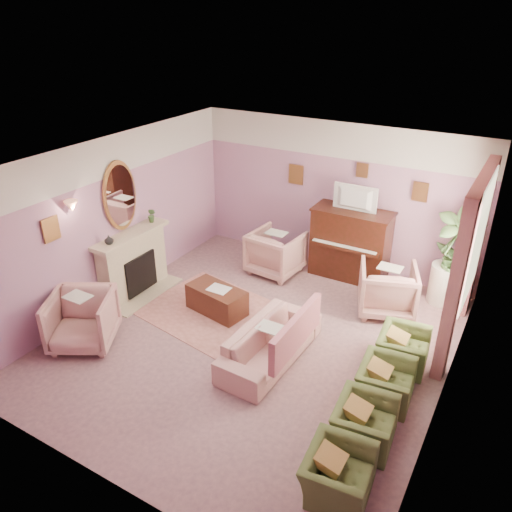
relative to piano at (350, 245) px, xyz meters
The scene contains 48 objects.
floor 2.80m from the piano, 100.57° to the right, with size 5.50×6.00×0.01m, color #896369.
ceiling 3.47m from the piano, 100.57° to the right, with size 5.50×6.00×0.01m, color silver.
wall_back 0.96m from the piano, 147.38° to the left, with size 5.50×0.02×2.80m, color gray.
wall_front 5.75m from the piano, 95.03° to the right, with size 5.50×0.02×2.80m, color gray.
wall_left 4.28m from the piano, 140.49° to the right, with size 0.02×6.00×2.80m, color gray.
wall_right 3.58m from the piano, 49.98° to the right, with size 0.02×6.00×2.80m, color gray.
picture_rail_band 1.92m from the piano, 148.20° to the left, with size 5.50×0.01×0.65m, color silver.
stripe_panel 2.66m from the piano, 31.69° to the right, with size 0.01×3.00×2.15m, color #9EA791.
fireplace_surround 3.96m from the piano, 141.25° to the right, with size 0.30×1.40×1.10m, color #BEB18C.
fireplace_inset 3.89m from the piano, 140.33° to the right, with size 0.18×0.72×0.68m, color black.
fire_ember 3.88m from the piano, 139.95° to the right, with size 0.06×0.54×0.10m, color orange.
mantel_shelf 3.97m from the piano, 140.98° to the right, with size 0.40×1.55×0.07m, color #BEB18C.
hearth 3.86m from the piano, 139.37° to the right, with size 0.55×1.50×0.02m, color #BEB18C.
mirror_frame 4.21m from the piano, 142.22° to the right, with size 0.04×0.72×1.20m, color #A8773F.
mirror_glass 4.19m from the piano, 142.01° to the right, with size 0.01×0.60×1.06m, color white.
sconce_shade 4.90m from the piano, 131.47° to the right, with size 0.20×0.20×0.16m, color #E99267.
piano is the anchor object (origin of this frame).
piano_keyshelf 0.36m from the piano, 90.00° to the right, with size 1.30×0.12×0.06m, color black.
piano_keys 0.37m from the piano, 90.00° to the right, with size 1.20×0.08×0.02m, color silver.
piano_top 0.66m from the piano, ahead, with size 1.45×0.65×0.04m, color black.
television 0.95m from the piano, 90.00° to the right, with size 0.80×0.12×0.48m, color black.
print_back_left 1.71m from the piano, 167.85° to the left, with size 0.30×0.03×0.38m, color #A8773F.
print_back_right 1.57m from the piano, 14.93° to the left, with size 0.26×0.03×0.34m, color #A8773F.
print_back_mid 1.38m from the piano, 90.00° to the left, with size 0.22×0.03×0.26m, color #A8773F.
print_left_wall 5.15m from the piano, 129.60° to the right, with size 0.03×0.28×0.36m, color #A8773F.
window_blind 2.69m from the piano, 27.19° to the right, with size 0.03×1.40×1.80m, color silver.
curtain_left 3.02m from the piano, 44.04° to the right, with size 0.16×0.34×2.60m, color #B7616E.
curtain_right 2.23m from the piano, ahead, with size 0.16×0.34×2.60m, color #B7616E.
pelmet 3.07m from the piano, 28.06° to the right, with size 0.16×2.20×0.16m, color #B7616E.
mantel_plant 3.67m from the piano, 147.67° to the right, with size 0.16×0.16×0.28m, color #406533.
mantel_vase 4.30m from the piano, 135.67° to the right, with size 0.16×0.16×0.16m, color silver.
area_rug 2.82m from the piano, 120.11° to the right, with size 2.50×1.80×0.01m, color #B06D66.
coffee_table 2.75m from the piano, 122.11° to the right, with size 1.00×0.50×0.45m, color #422014.
table_paper 2.70m from the piano, 121.20° to the right, with size 0.35×0.28×0.01m, color silver.
sofa 2.96m from the piano, 91.41° to the right, with size 0.63×1.88×0.76m, color tan.
sofa_throw 2.97m from the piano, 83.66° to the right, with size 0.10×1.43×0.52m, color #B7616E.
floral_armchair_left 1.39m from the piano, 155.54° to the right, with size 0.89×0.89×0.93m, color tan.
floral_armchair_right 1.33m from the piano, 41.20° to the right, with size 0.89×0.89×0.93m, color tan.
floral_armchair_front 4.86m from the piano, 123.52° to the right, with size 0.89×0.89×0.93m, color tan.
olive_chair_a 4.84m from the piano, 70.54° to the right, with size 0.55×0.78×0.67m, color #516531.
olive_chair_b 4.08m from the piano, 66.69° to the right, with size 0.55×0.78×0.67m, color #516531.
olive_chair_c 3.34m from the piano, 61.09° to the right, with size 0.55×0.78×0.67m, color #516531.
olive_chair_d 2.66m from the piano, 52.46° to the right, with size 0.55×0.78×0.67m, color #516531.
side_table 1.78m from the piano, ahead, with size 0.52×0.52×0.70m, color silver.
side_plant_big 1.77m from the piano, ahead, with size 0.30×0.30×0.34m, color #406533.
side_plant_small 1.89m from the piano, ahead, with size 0.16×0.16×0.28m, color #406533.
palm_pot 1.90m from the piano, ahead, with size 0.34×0.34×0.34m, color #9F503E.
palm_plant 1.88m from the piano, ahead, with size 0.76×0.76×1.44m, color #406533.
Camera 1 is at (3.19, -5.43, 4.61)m, focal length 35.00 mm.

